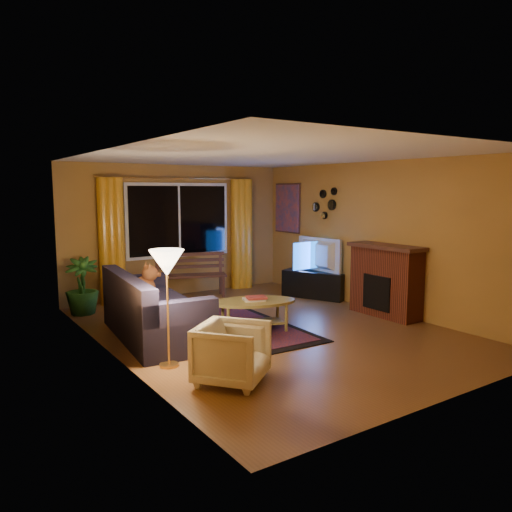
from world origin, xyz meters
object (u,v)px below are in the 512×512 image
bench (190,286)px  sofa (155,306)px  armchair (232,350)px  coffee_table (254,315)px  tv_console (315,284)px  floor_lamp (168,310)px

bench → sofa: 2.65m
bench → armchair: (-1.54, -4.10, 0.15)m
coffee_table → armchair: bearing=-130.2°
bench → coffee_table: coffee_table is taller
armchair → tv_console: bearing=-0.6°
sofa → tv_console: bearing=17.9°
coffee_table → floor_lamp: bearing=-157.0°
bench → sofa: sofa is taller
sofa → coffee_table: 1.42m
sofa → armchair: (0.04, -1.99, -0.10)m
floor_lamp → tv_console: 4.31m
floor_lamp → tv_console: floor_lamp is taller
coffee_table → tv_console: (2.19, 1.23, 0.03)m
bench → floor_lamp: (-1.90, -3.28, 0.47)m
sofa → armchair: sofa is taller
bench → tv_console: (1.94, -1.35, 0.05)m
coffee_table → tv_console: 2.51m
coffee_table → tv_console: size_ratio=1.01×
floor_lamp → coffee_table: bearing=23.0°
tv_console → coffee_table: bearing=-175.1°
sofa → floor_lamp: size_ratio=1.65×
bench → armchair: bearing=-90.5°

